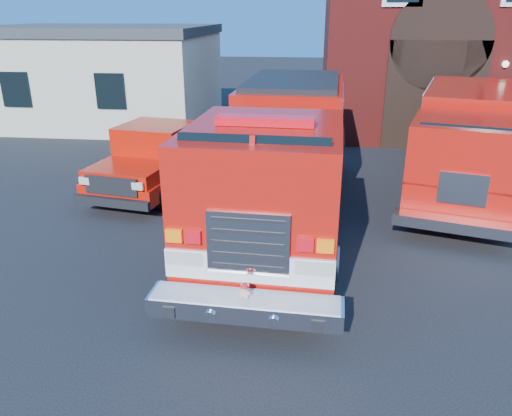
# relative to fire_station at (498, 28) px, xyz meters

# --- Properties ---
(ground) EXTENTS (100.00, 100.00, 0.00)m
(ground) POSITION_rel_fire_station_xyz_m (-8.99, -13.98, -4.25)
(ground) COLOR black
(ground) RESTS_ON ground
(parking_stripe_mid) EXTENTS (0.12, 3.00, 0.01)m
(parking_stripe_mid) POSITION_rel_fire_station_xyz_m (-2.49, -9.98, -4.25)
(parking_stripe_mid) COLOR yellow
(parking_stripe_mid) RESTS_ON ground
(parking_stripe_far) EXTENTS (0.12, 3.00, 0.01)m
(parking_stripe_far) POSITION_rel_fire_station_xyz_m (-2.49, -6.98, -4.25)
(parking_stripe_far) COLOR yellow
(parking_stripe_far) RESTS_ON ground
(fire_station) EXTENTS (15.20, 10.20, 8.45)m
(fire_station) POSITION_rel_fire_station_xyz_m (0.00, 0.00, 0.00)
(fire_station) COLOR maroon
(fire_station) RESTS_ON ground
(side_building) EXTENTS (10.20, 8.20, 4.35)m
(side_building) POSITION_rel_fire_station_xyz_m (-17.99, -0.99, -2.05)
(side_building) COLOR beige
(side_building) RESTS_ON ground
(fire_engine) EXTENTS (3.40, 10.61, 3.23)m
(fire_engine) POSITION_rel_fire_station_xyz_m (-8.63, -12.47, -2.58)
(fire_engine) COLOR black
(fire_engine) RESTS_ON ground
(pickup_truck) EXTENTS (3.06, 6.13, 1.92)m
(pickup_truck) POSITION_rel_fire_station_xyz_m (-12.40, -10.26, -3.35)
(pickup_truck) COLOR black
(pickup_truck) RESTS_ON ground
(secondary_truck) EXTENTS (4.89, 9.05, 2.81)m
(secondary_truck) POSITION_rel_fire_station_xyz_m (-3.48, -9.59, -2.72)
(secondary_truck) COLOR black
(secondary_truck) RESTS_ON ground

